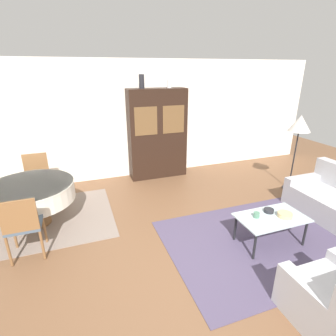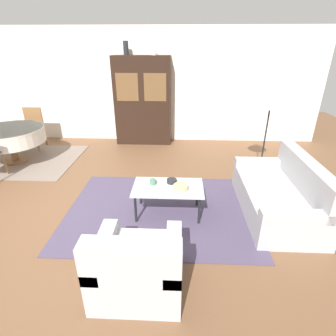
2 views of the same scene
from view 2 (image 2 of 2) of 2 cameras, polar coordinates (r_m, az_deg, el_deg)
ground_plane at (r=4.11m, az=-20.29°, el=-10.45°), size 14.00×14.00×0.00m
wall_back at (r=6.91m, az=-10.81°, el=17.02°), size 10.00×0.06×2.70m
area_rug at (r=4.05m, az=-1.68°, el=-9.13°), size 2.78×2.11×0.01m
dining_rug at (r=6.59m, az=-29.59°, el=1.51°), size 2.47×1.85×0.01m
couch at (r=4.21m, az=23.28°, el=-5.42°), size 0.93×1.74×0.84m
armchair at (r=2.79m, az=-6.70°, el=-20.57°), size 0.87×0.82×0.81m
coffee_table at (r=3.77m, az=0.00°, el=-4.72°), size 1.01×0.59×0.44m
display_cabinet at (r=6.60m, az=-5.48°, el=14.22°), size 1.35×0.43×2.08m
dining_table at (r=6.38m, az=-31.25°, el=6.04°), size 1.38×1.38×0.72m
dining_chair_far at (r=7.12m, az=-27.44°, el=8.28°), size 0.44×0.44×0.94m
floor_lamp at (r=5.03m, az=21.52°, el=13.34°), size 0.44×0.44×1.61m
cup at (r=3.81m, az=-3.28°, el=-3.02°), size 0.09×0.09×0.08m
bowl at (r=3.68m, az=2.78°, el=-4.19°), size 0.21×0.21×0.07m
bowl_small at (r=3.85m, az=0.83°, el=-2.85°), size 0.15×0.15×0.05m
vase_tall at (r=6.53m, az=-9.17°, el=24.40°), size 0.12×0.12×0.29m
vase_short at (r=6.44m, az=-3.06°, el=24.14°), size 0.11×0.11×0.18m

